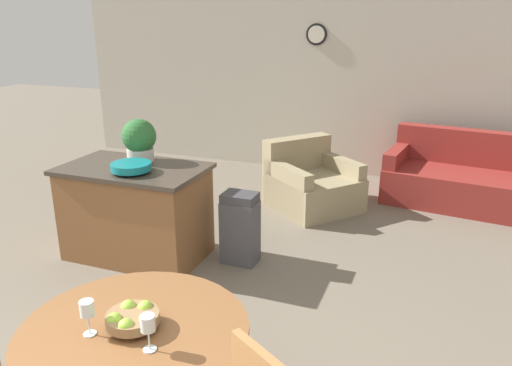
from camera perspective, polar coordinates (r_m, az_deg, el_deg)
The scene contains 11 objects.
wall_back at distance 7.24m, azimuth 8.97°, elevation 11.69°, with size 8.00×0.09×2.70m.
dining_table at distance 2.75m, azimuth -13.55°, elevation -18.59°, with size 1.15×1.15×0.72m.
fruit_bowl at distance 2.62m, azimuth -13.93°, elevation -14.74°, with size 0.26×0.26×0.11m.
wine_glass_left at distance 2.59m, azimuth -18.75°, elevation -13.60°, with size 0.07×0.07×0.18m.
wine_glass_right at distance 2.41m, azimuth -12.26°, elevation -15.57°, with size 0.07×0.07×0.18m.
kitchen_island at distance 4.83m, azimuth -13.52°, elevation -3.20°, with size 1.32×0.80×0.89m.
teal_bowl at distance 4.50m, azimuth -14.08°, elevation 1.83°, with size 0.35×0.35×0.09m.
potted_plant at distance 4.81m, azimuth -13.19°, elevation 4.85°, with size 0.32×0.32×0.40m.
trash_bin at distance 4.61m, azimuth -1.83°, elevation -5.20°, with size 0.32×0.24×0.68m.
couch at distance 6.55m, azimuth 24.13°, elevation 0.05°, with size 2.23×1.20×0.86m.
armchair at distance 5.99m, azimuth 6.33°, elevation -0.20°, with size 1.27×1.27×0.79m.
Camera 1 is at (1.49, -1.04, 2.20)m, focal length 35.00 mm.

